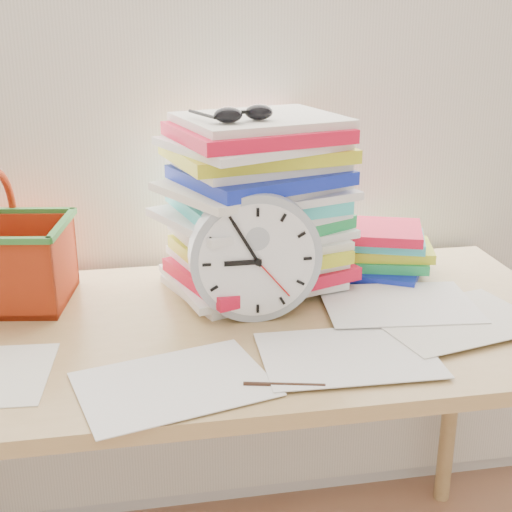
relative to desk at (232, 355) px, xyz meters
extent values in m
cube|color=silver|center=(0.00, 0.40, 0.67)|extent=(4.00, 0.04, 2.70)
cube|color=white|center=(0.00, 0.38, 0.62)|extent=(2.40, 0.01, 2.50)
cube|color=#AC8850|center=(0.00, 0.00, 0.06)|extent=(1.40, 0.70, 0.03)
cylinder|color=#AC8850|center=(0.65, 0.30, -0.32)|extent=(0.04, 0.04, 0.72)
cylinder|color=#A3ACB4|center=(0.05, 0.02, 0.21)|extent=(0.26, 0.05, 0.26)
cylinder|color=black|center=(0.05, -0.27, 0.08)|extent=(0.13, 0.04, 0.01)
camera|label=1|loc=(-0.18, -1.28, 0.68)|focal=50.00mm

